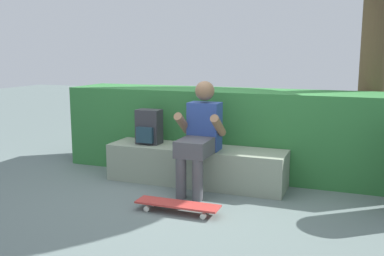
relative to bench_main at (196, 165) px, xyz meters
name	(u,v)px	position (x,y,z in m)	size (l,w,h in m)	color
ground_plane	(187,190)	(0.00, -0.26, -0.21)	(24.00, 24.00, 0.00)	slate
bench_main	(196,165)	(0.00, 0.00, 0.00)	(2.03, 0.50, 0.42)	gray
person_skater	(200,133)	(0.13, -0.22, 0.41)	(0.49, 0.62, 1.17)	#2D4793
skateboard_near_person	(177,205)	(0.16, -0.92, -0.14)	(0.80, 0.21, 0.09)	#BC3833
backpack_on_bench	(149,127)	(-0.58, -0.01, 0.40)	(0.28, 0.23, 0.40)	#333338
hedge_row	(232,131)	(0.23, 0.65, 0.30)	(4.19, 0.79, 1.02)	#307538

